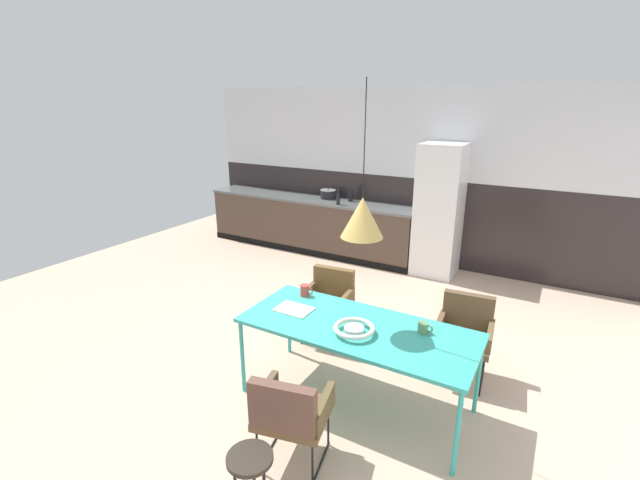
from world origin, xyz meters
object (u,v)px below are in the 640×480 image
at_px(mug_wide_latte, 305,290).
at_px(pendant_lamp_over_table_near, 362,217).
at_px(bottle_spice_small, 338,198).
at_px(armchair_corner_seat, 289,410).
at_px(refrigerator_column, 439,211).
at_px(mug_dark_espresso, 423,328).
at_px(armchair_facing_counter, 329,295).
at_px(fruit_bowl, 354,329).
at_px(dining_table, 357,330).
at_px(bottle_vinegar_dark, 351,195).
at_px(side_stool, 250,464).
at_px(armchair_far_side, 465,328).
at_px(open_book, 294,309).
at_px(cooking_pot, 328,194).

relative_size(mug_wide_latte, pendant_lamp_over_table_near, 0.11).
height_order(bottle_spice_small, pendant_lamp_over_table_near, pendant_lamp_over_table_near).
bearing_deg(armchair_corner_seat, refrigerator_column, 79.31).
relative_size(armchair_corner_seat, mug_dark_espresso, 6.29).
relative_size(armchair_facing_counter, fruit_bowl, 2.31).
bearing_deg(dining_table, armchair_corner_seat, -96.38).
xyz_separation_m(refrigerator_column, armchair_corner_seat, (0.14, -4.13, -0.48)).
distance_m(armchair_corner_seat, pendant_lamp_over_table_near, 1.47).
bearing_deg(armchair_facing_counter, mug_wide_latte, 89.28).
distance_m(bottle_vinegar_dark, side_stool, 5.01).
height_order(refrigerator_column, bottle_vinegar_dark, refrigerator_column).
height_order(armchair_corner_seat, mug_wide_latte, mug_wide_latte).
bearing_deg(mug_dark_espresso, armchair_far_side, 73.81).
relative_size(armchair_facing_counter, bottle_vinegar_dark, 3.30).
distance_m(refrigerator_column, mug_dark_espresso, 3.20).
bearing_deg(mug_wide_latte, refrigerator_column, 81.65).
bearing_deg(bottle_spice_small, armchair_facing_counter, -64.59).
relative_size(open_book, bottle_vinegar_dark, 1.35).
bearing_deg(refrigerator_column, bottle_spice_small, -172.71).
bearing_deg(armchair_far_side, bottle_vinegar_dark, -51.21).
distance_m(fruit_bowl, bottle_vinegar_dark, 3.92).
bearing_deg(pendant_lamp_over_table_near, mug_dark_espresso, 14.75).
relative_size(armchair_corner_seat, cooking_pot, 2.86).
distance_m(fruit_bowl, bottle_spice_small, 3.68).
distance_m(armchair_corner_seat, side_stool, 0.45).
relative_size(armchair_corner_seat, fruit_bowl, 2.32).
bearing_deg(open_book, bottle_spice_small, 110.77).
height_order(bottle_spice_small, side_stool, bottle_spice_small).
bearing_deg(side_stool, bottle_spice_small, 111.15).
distance_m(armchair_facing_counter, armchair_corner_seat, 1.82).
height_order(dining_table, armchair_far_side, armchair_far_side).
relative_size(armchair_facing_counter, cooking_pot, 2.86).
relative_size(mug_wide_latte, bottle_vinegar_dark, 0.57).
xyz_separation_m(open_book, bottle_vinegar_dark, (-1.10, 3.40, 0.27)).
height_order(cooking_pot, pendant_lamp_over_table_near, pendant_lamp_over_table_near).
height_order(refrigerator_column, mug_wide_latte, refrigerator_column).
xyz_separation_m(refrigerator_column, armchair_far_side, (0.93, -2.41, -0.47)).
distance_m(refrigerator_column, bottle_vinegar_dark, 1.48).
xyz_separation_m(armchair_far_side, bottle_vinegar_dark, (-2.41, 2.52, 0.52)).
bearing_deg(dining_table, side_stool, -93.49).
xyz_separation_m(fruit_bowl, bottle_spice_small, (-1.80, 3.19, 0.25)).
relative_size(cooking_pot, pendant_lamp_over_table_near, 0.23).
xyz_separation_m(bottle_vinegar_dark, pendant_lamp_over_table_near, (1.71, -3.35, 0.63)).
relative_size(dining_table, bottle_vinegar_dark, 8.34).
relative_size(fruit_bowl, mug_dark_espresso, 2.71).
height_order(cooking_pot, side_stool, cooking_pot).
height_order(bottle_vinegar_dark, side_stool, bottle_vinegar_dark).
bearing_deg(armchair_far_side, refrigerator_column, -73.73).
height_order(dining_table, fruit_bowl, fruit_bowl).
xyz_separation_m(dining_table, pendant_lamp_over_table_near, (0.00, 0.03, 0.95)).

